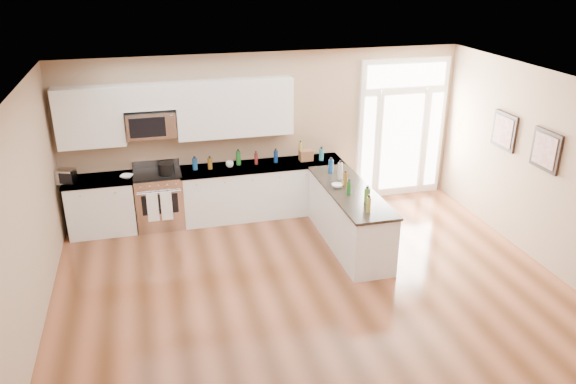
{
  "coord_description": "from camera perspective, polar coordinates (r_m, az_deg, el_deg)",
  "views": [
    {
      "loc": [
        -1.99,
        -5.24,
        4.25
      ],
      "look_at": [
        -0.13,
        2.0,
        1.11
      ],
      "focal_mm": 35.0,
      "sensor_mm": 36.0,
      "label": 1
    }
  ],
  "objects": [
    {
      "name": "kitchen_range",
      "position": [
        9.69,
        -12.92,
        -0.7
      ],
      "size": [
        0.78,
        0.69,
        1.08
      ],
      "color": "silver",
      "rests_on": "ground"
    },
    {
      "name": "entry_door",
      "position": [
        10.67,
        11.46,
        6.3
      ],
      "size": [
        1.7,
        0.1,
        2.6
      ],
      "color": "white",
      "rests_on": "ground"
    },
    {
      "name": "cup_counter",
      "position": [
        9.6,
        -5.95,
        2.82
      ],
      "size": [
        0.17,
        0.17,
        0.1
      ],
      "primitive_type": "imported",
      "rotation": [
        0.0,
        0.0,
        -0.43
      ],
      "color": "white",
      "rests_on": "back_cabinet_right"
    },
    {
      "name": "room_shell",
      "position": [
        6.16,
        5.81,
        -1.7
      ],
      "size": [
        8.0,
        8.0,
        8.0
      ],
      "color": "#9F8265",
      "rests_on": "ground"
    },
    {
      "name": "back_cabinet_left",
      "position": [
        9.75,
        -18.4,
        -1.45
      ],
      "size": [
        1.1,
        0.66,
        0.94
      ],
      "color": "silver",
      "rests_on": "ground"
    },
    {
      "name": "microwave",
      "position": [
        9.38,
        -13.75,
        6.74
      ],
      "size": [
        0.78,
        0.41,
        0.42
      ],
      "color": "silver",
      "rests_on": "room_shell"
    },
    {
      "name": "cardboard_box",
      "position": [
        9.87,
        1.84,
        3.75
      ],
      "size": [
        0.23,
        0.17,
        0.19
      ],
      "primitive_type": "cube",
      "rotation": [
        0.0,
        0.0,
        0.03
      ],
      "color": "brown",
      "rests_on": "back_cabinet_right"
    },
    {
      "name": "upper_cabinet_short",
      "position": [
        9.31,
        -14.0,
        9.4
      ],
      "size": [
        0.82,
        0.33,
        0.4
      ],
      "primitive_type": "cube",
      "color": "silver",
      "rests_on": "room_shell"
    },
    {
      "name": "wall_art_near",
      "position": [
        9.58,
        21.11,
        5.81
      ],
      "size": [
        0.05,
        0.58,
        0.58
      ],
      "color": "black",
      "rests_on": "room_shell"
    },
    {
      "name": "back_cabinet_right",
      "position": [
        9.88,
        -2.59,
        0.08
      ],
      "size": [
        2.85,
        0.66,
        0.94
      ],
      "color": "silver",
      "rests_on": "ground"
    },
    {
      "name": "ground",
      "position": [
        7.04,
        5.25,
        -14.47
      ],
      "size": [
        8.0,
        8.0,
        0.0
      ],
      "primitive_type": "plane",
      "color": "#542D17"
    },
    {
      "name": "bowl_peninsula",
      "position": [
        8.74,
        5.01,
        0.64
      ],
      "size": [
        0.21,
        0.21,
        0.05
      ],
      "primitive_type": "imported",
      "rotation": [
        0.0,
        0.0,
        -0.27
      ],
      "color": "white",
      "rests_on": "peninsula_cabinet"
    },
    {
      "name": "stockpot",
      "position": [
        9.41,
        -12.26,
        2.39
      ],
      "size": [
        0.3,
        0.3,
        0.21
      ],
      "primitive_type": "cylinder",
      "rotation": [
        0.0,
        0.0,
        -0.14
      ],
      "color": "black",
      "rests_on": "kitchen_range"
    },
    {
      "name": "wall_art_far",
      "position": [
        8.82,
        24.72,
        3.86
      ],
      "size": [
        0.05,
        0.58,
        0.58
      ],
      "color": "black",
      "rests_on": "room_shell"
    },
    {
      "name": "upper_cabinet_right",
      "position": [
        9.48,
        -5.42,
        8.49
      ],
      "size": [
        1.94,
        0.33,
        0.95
      ],
      "primitive_type": "cube",
      "color": "silver",
      "rests_on": "room_shell"
    },
    {
      "name": "peninsula_cabinet",
      "position": [
        8.89,
        6.21,
        -2.76
      ],
      "size": [
        0.69,
        2.32,
        0.94
      ],
      "color": "silver",
      "rests_on": "ground"
    },
    {
      "name": "bowl_left",
      "position": [
        9.45,
        -16.06,
        1.52
      ],
      "size": [
        0.26,
        0.26,
        0.05
      ],
      "primitive_type": "imported",
      "rotation": [
        0.0,
        0.0,
        -0.4
      ],
      "color": "white",
      "rests_on": "back_cabinet_left"
    },
    {
      "name": "counter_bottles",
      "position": [
        9.17,
        1.08,
        2.4
      ],
      "size": [
        2.36,
        2.45,
        0.32
      ],
      "color": "#19591E",
      "rests_on": "back_cabinet_right"
    },
    {
      "name": "toaster_oven",
      "position": [
        9.51,
        -21.61,
        1.51
      ],
      "size": [
        0.33,
        0.29,
        0.23
      ],
      "primitive_type": "cube",
      "rotation": [
        0.0,
        0.0,
        -0.37
      ],
      "color": "silver",
      "rests_on": "back_cabinet_left"
    },
    {
      "name": "upper_cabinet_left",
      "position": [
        9.41,
        -19.53,
        7.18
      ],
      "size": [
        1.04,
        0.33,
        0.95
      ],
      "primitive_type": "cube",
      "color": "silver",
      "rests_on": "room_shell"
    }
  ]
}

